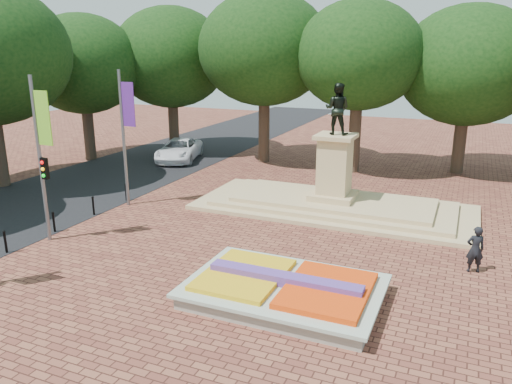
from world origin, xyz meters
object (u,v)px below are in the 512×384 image
at_px(monument, 333,193).
at_px(flower_bed, 285,289).
at_px(pedestrian, 475,249).
at_px(van, 179,150).

bearing_deg(monument, flower_bed, -84.13).
bearing_deg(pedestrian, van, -48.76).
xyz_separation_m(monument, pedestrian, (6.72, -5.20, 0.01)).
distance_m(monument, pedestrian, 8.50).
bearing_deg(flower_bed, van, 130.58).
distance_m(monument, van, 15.16).
height_order(monument, van, monument).
bearing_deg(flower_bed, pedestrian, 40.12).
xyz_separation_m(flower_bed, van, (-14.51, 16.94, 0.40)).
height_order(van, pedestrian, pedestrian).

